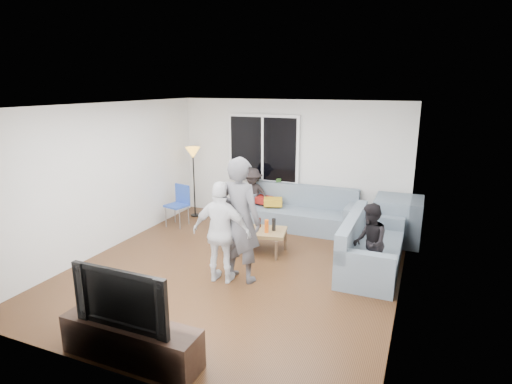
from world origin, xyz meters
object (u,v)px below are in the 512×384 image
at_px(sofa_back_section, 299,208).
at_px(player_right, 222,233).
at_px(floor_lamp, 194,182).
at_px(television, 127,295).
at_px(player_left, 240,220).
at_px(coffee_table, 255,240).
at_px(side_chair, 177,206).
at_px(spectator_right, 370,243).
at_px(sofa_right_section, 373,243).
at_px(tv_console, 131,341).
at_px(spectator_back, 253,195).

bearing_deg(sofa_back_section, player_right, -97.87).
height_order(floor_lamp, television, floor_lamp).
xyz_separation_m(player_left, player_right, (-0.23, -0.16, -0.18)).
relative_size(coffee_table, side_chair, 1.28).
distance_m(side_chair, television, 4.42).
bearing_deg(coffee_table, spectator_right, -10.84).
relative_size(sofa_right_section, side_chair, 2.33).
xyz_separation_m(sofa_back_section, side_chair, (-2.42, -0.83, 0.01)).
bearing_deg(spectator_right, sofa_right_section, 165.33).
distance_m(player_right, spectator_right, 2.22).
xyz_separation_m(sofa_back_section, television, (-0.43, -4.77, 0.35)).
bearing_deg(sofa_back_section, player_left, -93.24).
bearing_deg(sofa_right_section, tv_console, 148.28).
height_order(floor_lamp, player_left, player_left).
bearing_deg(side_chair, player_left, -23.79).
distance_m(player_left, spectator_right, 1.96).
xyz_separation_m(player_left, television, (-0.28, -2.20, -0.18)).
bearing_deg(side_chair, tv_console, -49.62).
distance_m(coffee_table, tv_console, 3.30).
xyz_separation_m(side_chair, tv_console, (1.99, -3.94, -0.21)).
relative_size(floor_lamp, spectator_back, 1.32).
xyz_separation_m(coffee_table, spectator_right, (2.03, -0.39, 0.40)).
bearing_deg(tv_console, player_left, 82.63).
relative_size(spectator_right, television, 1.05).
height_order(sofa_right_section, tv_console, sofa_right_section).
relative_size(sofa_back_section, sofa_right_section, 1.15).
bearing_deg(player_right, player_left, -151.03).
bearing_deg(floor_lamp, player_left, -47.24).
relative_size(sofa_back_section, tv_console, 1.44).
bearing_deg(player_right, tv_console, 82.70).
relative_size(coffee_table, floor_lamp, 0.71).
xyz_separation_m(sofa_back_section, player_right, (-0.38, -2.73, 0.35)).
height_order(sofa_right_section, coffee_table, sofa_right_section).
height_order(coffee_table, tv_console, tv_console).
distance_m(sofa_back_section, player_right, 2.78).
bearing_deg(spectator_back, sofa_back_section, -8.79).
xyz_separation_m(sofa_back_section, coffee_table, (-0.38, -1.47, -0.22)).
distance_m(floor_lamp, tv_console, 5.10).
bearing_deg(sofa_back_section, coffee_table, -104.42).
bearing_deg(player_left, sofa_right_section, -135.76).
bearing_deg(player_right, sofa_right_section, -152.59).
bearing_deg(spectator_back, player_right, -83.34).
height_order(coffee_table, spectator_back, spectator_back).
distance_m(sofa_right_section, spectator_right, 0.49).
xyz_separation_m(floor_lamp, spectator_back, (1.36, 0.14, -0.19)).
bearing_deg(side_chair, sofa_back_section, 32.61).
relative_size(spectator_back, tv_console, 0.74).
height_order(coffee_table, side_chair, side_chair).
bearing_deg(tv_console, sofa_back_section, 84.85).
relative_size(sofa_back_section, spectator_right, 1.91).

